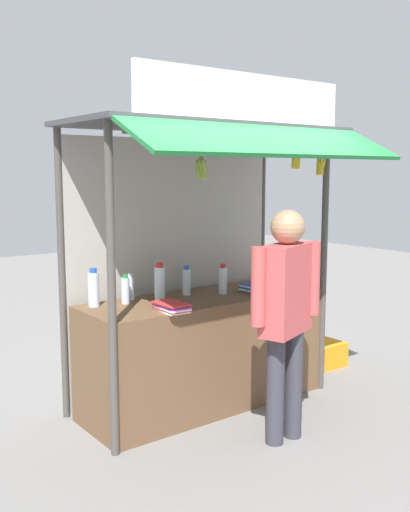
{
  "coord_description": "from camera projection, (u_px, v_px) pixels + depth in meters",
  "views": [
    {
      "loc": [
        -2.97,
        -3.93,
        2.01
      ],
      "look_at": [
        0.0,
        0.0,
        1.31
      ],
      "focal_mm": 41.3,
      "sensor_mm": 36.0,
      "label": 1
    }
  ],
  "objects": [
    {
      "name": "banana_bunch_leftmost",
      "position": [
        320.0,
        166.0,
        5.03
      ],
      "size": [
        0.09,
        0.09,
        0.28
      ],
      "color": "#332D23"
    },
    {
      "name": "banana_bunch_rightmost",
      "position": [
        201.0,
        169.0,
        4.28
      ],
      "size": [
        0.1,
        0.11,
        0.3
      ],
      "color": "#332D23"
    },
    {
      "name": "stall_structure",
      "position": [
        197.0,
        213.0,
        5.01
      ],
      "size": [
        2.36,
        1.57,
        2.74
      ],
      "color": "#4C4742",
      "rests_on": "ground"
    },
    {
      "name": "banana_bunch_inner_left",
      "position": [
        296.0,
        161.0,
        4.85
      ],
      "size": [
        0.09,
        0.08,
        0.23
      ],
      "color": "#332D23"
    },
    {
      "name": "water_bottle_right",
      "position": [
        223.0,
        280.0,
        5.13
      ],
      "size": [
        0.07,
        0.07,
        0.26
      ],
      "color": "silver",
      "rests_on": "stall_counter"
    },
    {
      "name": "water_bottle_center",
      "position": [
        125.0,
        290.0,
        4.75
      ],
      "size": [
        0.07,
        0.07,
        0.24
      ],
      "color": "silver",
      "rests_on": "stall_counter"
    },
    {
      "name": "magazine_stack_rear_center",
      "position": [
        293.0,
        284.0,
        5.45
      ],
      "size": [
        0.24,
        0.28,
        0.05
      ],
      "color": "orange",
      "rests_on": "stall_counter"
    },
    {
      "name": "water_bottle_left",
      "position": [
        131.0,
        288.0,
        4.88
      ],
      "size": [
        0.06,
        0.06,
        0.22
      ],
      "color": "silver",
      "rests_on": "stall_counter"
    },
    {
      "name": "magazine_stack_far_right",
      "position": [
        171.0,
        307.0,
        4.48
      ],
      "size": [
        0.21,
        0.31,
        0.07
      ],
      "color": "white",
      "rests_on": "stall_counter"
    },
    {
      "name": "stall_counter",
      "position": [
        205.0,
        351.0,
        5.09
      ],
      "size": [
        2.16,
        0.72,
        0.96
      ],
      "primitive_type": "cube",
      "color": "brown",
      "rests_on": "ground"
    },
    {
      "name": "water_bottle_front_right",
      "position": [
        160.0,
        283.0,
        4.84
      ],
      "size": [
        0.09,
        0.09,
        0.32
      ],
      "color": "silver",
      "rests_on": "stall_counter"
    },
    {
      "name": "water_bottle_mid_right",
      "position": [
        94.0,
        289.0,
        4.63
      ],
      "size": [
        0.09,
        0.09,
        0.31
      ],
      "color": "silver",
      "rests_on": "stall_counter"
    },
    {
      "name": "magazine_stack_back_right",
      "position": [
        255.0,
        288.0,
        5.2
      ],
      "size": [
        0.2,
        0.25,
        0.07
      ],
      "color": "yellow",
      "rests_on": "stall_counter"
    },
    {
      "name": "ground_plane",
      "position": [
        205.0,
        403.0,
        5.16
      ],
      "size": [
        20.0,
        20.0,
        0.0
      ],
      "primitive_type": "plane",
      "color": "slate"
    },
    {
      "name": "vendor_person",
      "position": [
        286.0,
        304.0,
        4.31
      ],
      "size": [
        0.66,
        0.36,
        1.74
      ],
      "rotation": [
        0.0,
        0.0,
        0.34
      ],
      "color": "#383842",
      "rests_on": "ground"
    },
    {
      "name": "water_bottle_front_left",
      "position": [
        187.0,
        281.0,
        5.07
      ],
      "size": [
        0.07,
        0.07,
        0.26
      ],
      "color": "silver",
      "rests_on": "stall_counter"
    },
    {
      "name": "plastic_crate",
      "position": [
        324.0,
        353.0,
        6.17
      ],
      "size": [
        0.36,
        0.36,
        0.25
      ],
      "primitive_type": "cube",
      "rotation": [
        0.0,
        0.0,
        -0.02
      ],
      "color": "orange",
      "rests_on": "ground"
    }
  ]
}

